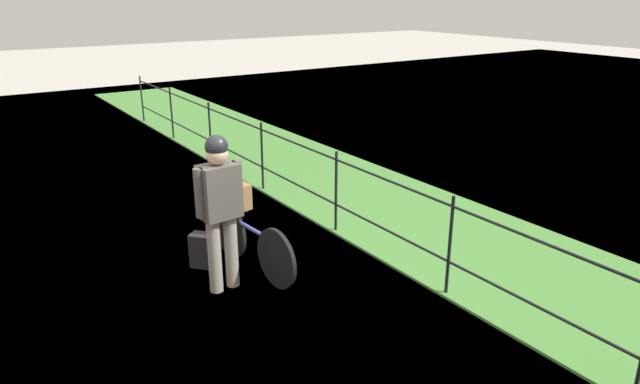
# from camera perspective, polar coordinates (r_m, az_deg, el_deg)

# --- Properties ---
(ground_plane) EXTENTS (60.00, 60.00, 0.00)m
(ground_plane) POSITION_cam_1_polar(r_m,az_deg,el_deg) (5.92, -9.83, -11.63)
(ground_plane) COLOR #B2ADA3
(grass_strip) EXTENTS (27.00, 2.40, 0.03)m
(grass_strip) POSITION_cam_1_polar(r_m,az_deg,el_deg) (7.62, 12.95, -4.34)
(grass_strip) COLOR #478438
(grass_strip) RESTS_ON ground
(iron_fence) EXTENTS (18.04, 0.04, 1.10)m
(iron_fence) POSITION_cam_1_polar(r_m,az_deg,el_deg) (6.65, 6.60, -1.69)
(iron_fence) COLOR black
(iron_fence) RESTS_ON ground
(bicycle_main) EXTENTS (1.62, 0.22, 0.67)m
(bicycle_main) POSITION_cam_1_polar(r_m,az_deg,el_deg) (6.51, -6.85, -4.93)
(bicycle_main) COLOR black
(bicycle_main) RESTS_ON ground
(wooden_crate) EXTENTS (0.40, 0.31, 0.29)m
(wooden_crate) POSITION_cam_1_polar(r_m,az_deg,el_deg) (6.62, -8.61, -0.32)
(wooden_crate) COLOR olive
(wooden_crate) RESTS_ON bicycle_main
(terrier_dog) EXTENTS (0.32, 0.16, 0.18)m
(terrier_dog) POSITION_cam_1_polar(r_m,az_deg,el_deg) (6.53, -8.59, 1.46)
(terrier_dog) COLOR tan
(terrier_dog) RESTS_ON wooden_crate
(cyclist_person) EXTENTS (0.29, 0.54, 1.68)m
(cyclist_person) POSITION_cam_1_polar(r_m,az_deg,el_deg) (5.93, -9.91, -0.81)
(cyclist_person) COLOR gray
(cyclist_person) RESTS_ON ground
(backpack_on_paving) EXTENTS (0.33, 0.32, 0.40)m
(backpack_on_paving) POSITION_cam_1_polar(r_m,az_deg,el_deg) (6.76, -11.49, -5.68)
(backpack_on_paving) COLOR black
(backpack_on_paving) RESTS_ON ground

